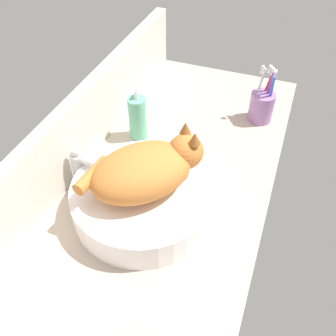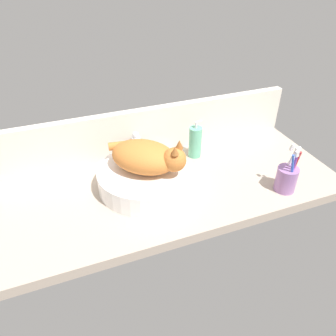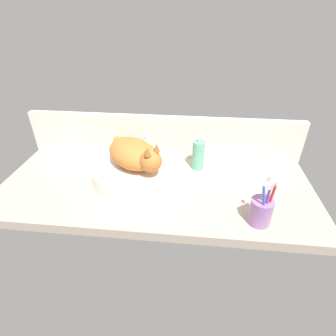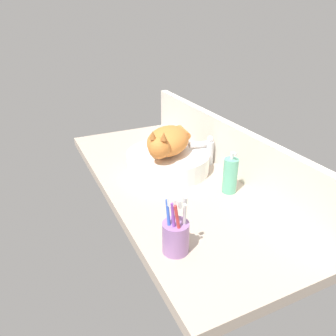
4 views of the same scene
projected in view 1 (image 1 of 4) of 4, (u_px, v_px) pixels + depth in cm
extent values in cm
cube|color=#B2A08E|center=(164.00, 191.00, 104.64)|extent=(133.75, 56.30, 4.00)
cube|color=silver|center=(74.00, 136.00, 102.50)|extent=(133.75, 3.60, 20.92)
cylinder|color=white|center=(143.00, 199.00, 94.49)|extent=(35.91, 35.91, 8.27)
ellipsoid|color=#CC7533|center=(141.00, 172.00, 87.77)|extent=(29.94, 29.38, 11.00)
sphere|color=#CC7533|center=(186.00, 152.00, 90.64)|extent=(8.80, 8.80, 8.80)
cone|color=#995726|center=(185.00, 128.00, 88.60)|extent=(2.80, 2.80, 3.20)
cone|color=#995726|center=(195.00, 138.00, 85.81)|extent=(2.80, 2.80, 3.20)
cylinder|color=#CC7533|center=(92.00, 175.00, 86.34)|extent=(11.33, 4.66, 3.20)
cylinder|color=silver|center=(80.00, 170.00, 100.02)|extent=(3.60, 3.60, 11.00)
cylinder|color=silver|center=(92.00, 163.00, 94.95)|extent=(3.41, 10.19, 2.20)
sphere|color=silver|center=(75.00, 151.00, 95.34)|extent=(2.80, 2.80, 2.80)
cylinder|color=#60B793|center=(138.00, 118.00, 114.16)|extent=(5.57, 5.57, 13.86)
cylinder|color=silver|center=(136.00, 95.00, 108.35)|extent=(1.20, 1.20, 2.80)
cylinder|color=silver|center=(137.00, 89.00, 108.17)|extent=(2.20, 1.00, 1.00)
cylinder|color=#996BA8|center=(261.00, 107.00, 121.89)|extent=(7.88, 7.88, 9.76)
cylinder|color=blue|center=(270.00, 98.00, 118.58)|extent=(4.09, 0.91, 16.87)
cube|color=white|center=(275.00, 74.00, 112.65)|extent=(1.63, 0.80, 2.58)
cylinder|color=white|center=(257.00, 93.00, 120.36)|extent=(4.10, 2.54, 16.87)
cube|color=white|center=(262.00, 70.00, 114.43)|extent=(1.64, 1.03, 2.65)
cylinder|color=purple|center=(267.00, 95.00, 119.57)|extent=(1.94, 2.03, 17.05)
cube|color=white|center=(272.00, 71.00, 113.64)|extent=(1.35, 0.96, 2.52)
cylinder|color=#D13838|center=(265.00, 93.00, 120.57)|extent=(0.91, 3.61, 16.93)
cube|color=white|center=(270.00, 69.00, 114.63)|extent=(1.20, 1.17, 2.50)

